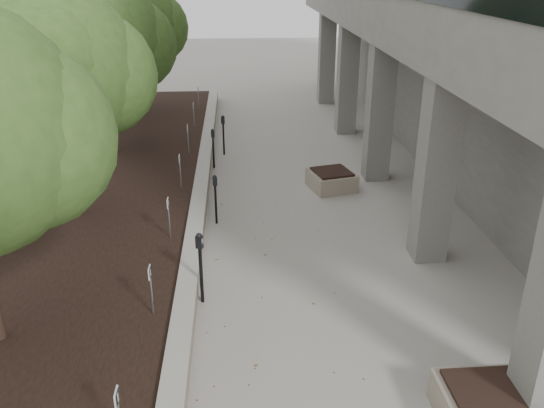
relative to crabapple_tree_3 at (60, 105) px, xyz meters
name	(u,v)px	position (x,y,z in m)	size (l,w,h in m)	color
retaining_wall	(200,200)	(2.97, 1.00, -2.87)	(0.39, 26.00, 0.50)	#A0917F
planting_bed	(61,205)	(-0.70, 1.00, -2.92)	(7.00, 26.00, 0.40)	black
crabapple_tree_3	(60,105)	(0.00, 0.00, 0.00)	(4.60, 4.00, 5.44)	#385E24
crabapple_tree_4	(105,67)	(0.00, 5.00, 0.00)	(4.60, 4.00, 5.44)	#385E24
crabapple_tree_5	(132,44)	(0.00, 10.00, 0.00)	(4.60, 4.00, 5.44)	#385E24
parking_sign_3	(151,291)	(2.45, -4.50, -2.24)	(0.04, 0.22, 0.96)	black
parking_sign_4	(169,218)	(2.45, -1.50, -2.24)	(0.04, 0.22, 0.96)	black
parking_sign_5	(180,172)	(2.45, 1.50, -2.24)	(0.04, 0.22, 0.96)	black
parking_sign_6	(188,139)	(2.45, 4.50, -2.24)	(0.04, 0.22, 0.96)	black
parking_sign_7	(194,116)	(2.45, 7.50, -2.24)	(0.04, 0.22, 0.96)	black
parking_sign_8	(198,97)	(2.45, 10.50, -2.24)	(0.04, 0.22, 0.96)	black
parking_meter_2	(201,268)	(3.25, -3.55, -2.37)	(0.15, 0.11, 1.50)	black
parking_meter_3	(216,200)	(3.43, 0.03, -2.47)	(0.13, 0.09, 1.31)	black
parking_meter_4	(213,149)	(3.25, 4.23, -2.48)	(0.13, 0.09, 1.29)	black
parking_meter_5	(223,135)	(3.56, 5.55, -2.43)	(0.14, 0.10, 1.38)	black
planter_front	(486,408)	(7.45, -7.00, -2.82)	(1.27, 1.27, 0.59)	#A0917F
planter_back	(332,180)	(6.73, 2.19, -2.84)	(1.19, 1.19, 0.56)	#A0917F
berry_scatter	(275,284)	(4.70, -3.00, -3.11)	(3.30, 14.10, 0.02)	maroon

